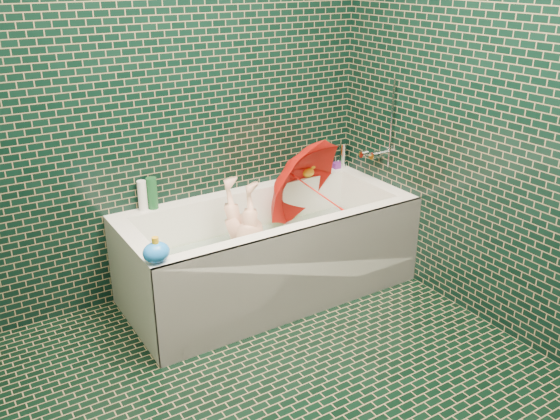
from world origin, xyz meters
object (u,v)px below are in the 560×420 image
rubber_duck (309,171)px  umbrella (317,192)px  child (246,249)px  bath_toy (156,252)px  bathtub (270,260)px

rubber_duck → umbrella: bearing=-110.3°
rubber_duck → child: bearing=-152.1°
umbrella → bath_toy: 1.23m
child → rubber_duck: rubber_duck is taller
child → bath_toy: size_ratio=5.72×
umbrella → bath_toy: bearing=-177.9°
child → umbrella: size_ratio=1.40×
child → bath_toy: bearing=-81.8°
child → umbrella: 0.57m
bath_toy → umbrella: bearing=28.4°
rubber_duck → bath_toy: bearing=-150.7°
umbrella → rubber_duck: (0.11, 0.25, 0.04)m
bathtub → child: bathtub is taller
child → bath_toy: bath_toy is taller
bathtub → bath_toy: 0.94m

